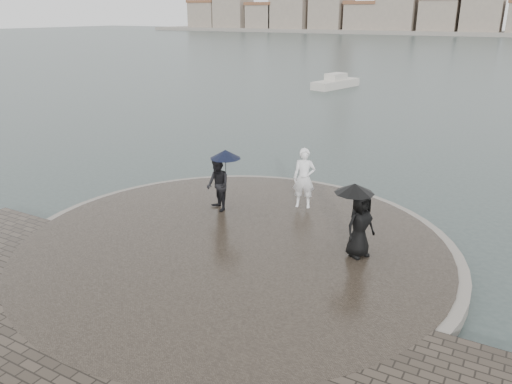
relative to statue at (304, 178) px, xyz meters
The scene contains 7 objects.
ground 7.12m from the statue, 94.78° to the right, with size 400.00×400.00×0.00m, color #2B3835.
kerb_ring 3.71m from the statue, 99.54° to the right, with size 12.50×12.50×0.32m, color gray.
quay_tip 3.70m from the statue, 99.54° to the right, with size 11.90×11.90×0.36m, color #2D261E.
statue is the anchor object (origin of this frame).
visitor_left 2.76m from the statue, 144.27° to the right, with size 1.27×1.10×2.04m.
visitor_right 3.67m from the statue, 42.97° to the right, with size 1.23×1.13×1.95m.
far_skyline 153.96m from the statue, 92.56° to the left, with size 260.00×20.00×37.00m.
Camera 1 is at (6.86, -7.26, 6.45)m, focal length 35.00 mm.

